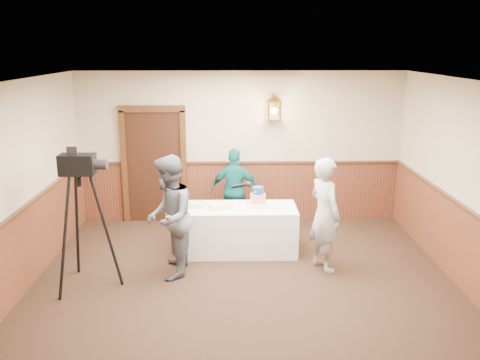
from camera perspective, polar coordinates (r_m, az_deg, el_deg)
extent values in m
plane|color=black|center=(6.61, 0.64, -14.39)|extent=(7.00, 7.00, 0.00)
cube|color=beige|center=(9.45, 0.04, 3.67)|extent=(6.00, 0.02, 2.80)
cube|color=white|center=(5.79, 0.72, 10.60)|extent=(6.00, 7.00, 0.02)
cube|color=#512417|center=(9.63, 0.04, -1.32)|extent=(5.98, 0.04, 1.10)
cube|color=#512417|center=(6.95, -25.10, -9.32)|extent=(0.04, 6.98, 1.10)
cube|color=#4A2813|center=(9.47, 0.04, 1.97)|extent=(5.98, 0.07, 0.04)
cube|color=black|center=(9.58, -9.58, 1.48)|extent=(1.00, 0.06, 2.10)
cube|color=white|center=(8.18, -0.03, -5.58)|extent=(1.80, 0.80, 0.75)
cube|color=#FFF9C2|center=(8.12, 2.03, -2.72)|extent=(0.36, 0.36, 0.06)
cylinder|color=#B42512|center=(8.09, 2.03, -2.03)|extent=(0.24, 0.24, 0.14)
cylinder|color=navy|center=(8.05, 2.04, -1.17)|extent=(0.17, 0.17, 0.11)
cube|color=#EEEA8E|center=(8.01, -2.23, -2.91)|extent=(0.43, 0.38, 0.07)
cube|color=#9BDB9B|center=(8.12, -5.13, -2.74)|extent=(0.30, 0.24, 0.07)
imported|color=#585C63|center=(7.26, -7.99, -4.15)|extent=(0.68, 0.86, 1.77)
cylinder|color=black|center=(6.94, -0.09, -0.65)|extent=(0.23, 0.09, 0.09)
sphere|color=black|center=(6.91, 0.97, -0.50)|extent=(0.08, 0.08, 0.08)
imported|color=#A9AAAF|center=(7.51, 9.48, -3.84)|extent=(0.64, 0.74, 1.70)
imported|color=#105C5E|center=(8.96, -0.56, -1.21)|extent=(0.93, 0.50, 1.50)
cube|color=black|center=(6.97, -17.80, 1.67)|extent=(0.45, 0.25, 0.27)
cylinder|color=black|center=(6.89, -15.45, 1.70)|extent=(0.18, 0.14, 0.14)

